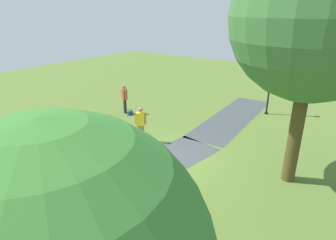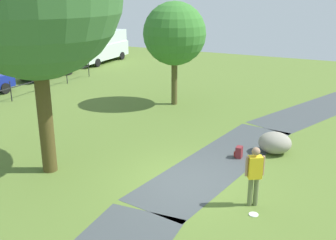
% 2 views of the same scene
% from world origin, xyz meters
% --- Properties ---
extents(ground_plane, '(48.00, 48.00, 0.00)m').
position_xyz_m(ground_plane, '(0.00, 0.00, 0.00)').
color(ground_plane, '#556F2D').
extents(footpath_segment_near, '(8.10, 2.53, 0.01)m').
position_xyz_m(footpath_segment_near, '(-6.00, -0.09, 0.00)').
color(footpath_segment_near, '#3F4547').
rests_on(footpath_segment_near, ground).
extents(footpath_segment_mid, '(8.24, 3.40, 0.01)m').
position_xyz_m(footpath_segment_mid, '(1.94, -0.54, 0.00)').
color(footpath_segment_mid, '#3F4547').
rests_on(footpath_segment_mid, ground).
extents(large_shade_tree, '(5.12, 5.12, 8.12)m').
position_xyz_m(large_shade_tree, '(-1.15, 4.15, 5.54)').
color(large_shade_tree, '#4A401C').
rests_on(large_shade_tree, ground).
extents(lamp_post, '(0.28, 0.28, 3.55)m').
position_xyz_m(lamp_post, '(-7.67, 1.27, 2.19)').
color(lamp_post, black).
rests_on(lamp_post, ground).
extents(lawn_boulder, '(1.19, 1.29, 0.76)m').
position_xyz_m(lawn_boulder, '(3.42, -2.03, 0.38)').
color(lawn_boulder, gray).
rests_on(lawn_boulder, ground).
extents(woman_with_handbag, '(0.37, 0.47, 1.72)m').
position_xyz_m(woman_with_handbag, '(-2.93, -5.62, 1.00)').
color(woman_with_handbag, '#252325').
rests_on(woman_with_handbag, ground).
extents(man_near_boulder, '(0.39, 0.45, 1.68)m').
position_xyz_m(man_near_boulder, '(-0.48, -2.26, 0.97)').
color(man_near_boulder, olive).
rests_on(man_near_boulder, ground).
extents(handbag_on_grass, '(0.33, 0.29, 0.31)m').
position_xyz_m(handbag_on_grass, '(-2.83, -5.15, 0.14)').
color(handbag_on_grass, navy).
rests_on(handbag_on_grass, ground).
extents(backpack_by_boulder, '(0.29, 0.27, 0.40)m').
position_xyz_m(backpack_by_boulder, '(2.47, -1.01, 0.19)').
color(backpack_by_boulder, maroon).
rests_on(backpack_by_boulder, ground).
extents(frisbee_on_grass, '(0.25, 0.25, 0.02)m').
position_xyz_m(frisbee_on_grass, '(-0.96, -2.42, 0.01)').
color(frisbee_on_grass, silver).
rests_on(frisbee_on_grass, ground).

